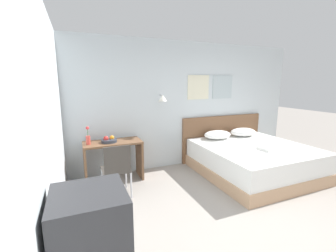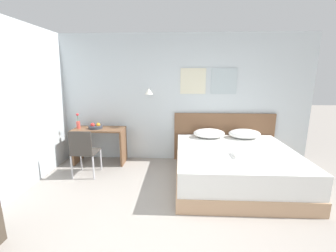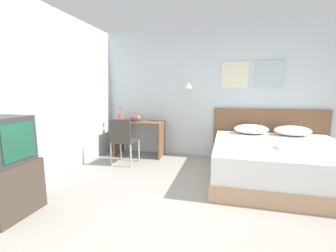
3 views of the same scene
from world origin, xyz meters
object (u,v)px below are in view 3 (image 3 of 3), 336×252
at_px(desk_chair, 123,138).
at_px(television, 1,140).
at_px(pillow_left, 251,129).
at_px(flower_vase, 120,116).
at_px(bed, 279,162).
at_px(desk, 139,132).
at_px(fruit_bowl, 136,119).
at_px(pillow_right, 292,131).
at_px(headboard, 268,135).
at_px(tv_stand, 7,189).
at_px(folded_towel_near_foot, 289,147).

relative_size(desk_chair, television, 1.72).
bearing_deg(pillow_left, flower_vase, 179.99).
xyz_separation_m(desk_chair, flower_vase, (-0.36, 0.66, 0.34)).
distance_m(bed, pillow_left, 0.91).
bearing_deg(flower_vase, desk_chair, -61.46).
distance_m(bed, desk_chair, 2.68).
bearing_deg(flower_vase, television, -92.89).
bearing_deg(bed, television, -149.81).
bearing_deg(desk, television, -101.86).
height_order(desk_chair, fruit_bowl, desk_chair).
bearing_deg(fruit_bowl, pillow_right, -0.15).
distance_m(pillow_left, fruit_bowl, 2.33).
relative_size(pillow_right, desk_chair, 0.71).
bearing_deg(headboard, television, -137.70).
bearing_deg(pillow_right, tv_stand, -143.73).
relative_size(pillow_left, tv_stand, 1.04).
bearing_deg(headboard, folded_towel_near_foot, -87.97).
bearing_deg(pillow_left, fruit_bowl, 179.81).
xyz_separation_m(flower_vase, tv_stand, (-0.13, -2.58, -0.56)).
height_order(bed, headboard, headboard).
height_order(pillow_right, desk, pillow_right).
bearing_deg(folded_towel_near_foot, bed, 98.91).
bearing_deg(pillow_left, bed, -64.57).
relative_size(folded_towel_near_foot, tv_stand, 0.52).
relative_size(headboard, tv_stand, 3.51).
distance_m(headboard, folded_towel_near_foot, 1.34).
distance_m(folded_towel_near_foot, desk_chair, 2.75).
relative_size(folded_towel_near_foot, television, 0.62).
bearing_deg(bed, pillow_right, 64.57).
bearing_deg(headboard, tv_stand, -137.73).
xyz_separation_m(pillow_left, tv_stand, (-2.81, -2.58, -0.37)).
xyz_separation_m(pillow_left, fruit_bowl, (-2.33, 0.01, 0.11)).
xyz_separation_m(headboard, television, (-3.16, -2.88, 0.34)).
height_order(folded_towel_near_foot, flower_vase, flower_vase).
bearing_deg(pillow_left, television, -137.43).
relative_size(folded_towel_near_foot, fruit_bowl, 1.14).
bearing_deg(desk_chair, pillow_right, 12.35).
xyz_separation_m(tv_stand, television, (0.00, -0.00, 0.56)).
xyz_separation_m(folded_towel_near_foot, flower_vase, (-3.08, 1.04, 0.25)).
relative_size(headboard, desk_chair, 2.41).
bearing_deg(desk, folded_towel_near_foot, -21.84).
distance_m(desk, flower_vase, 0.55).
distance_m(desk, fruit_bowl, 0.28).
height_order(headboard, television, television).
xyz_separation_m(folded_towel_near_foot, television, (-3.21, -1.54, 0.24)).
distance_m(headboard, desk_chair, 2.84).
bearing_deg(folded_towel_near_foot, desk_chair, 172.01).
relative_size(flower_vase, tv_stand, 0.53).
bearing_deg(television, desk_chair, 75.65).
bearing_deg(headboard, fruit_bowl, -173.86).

